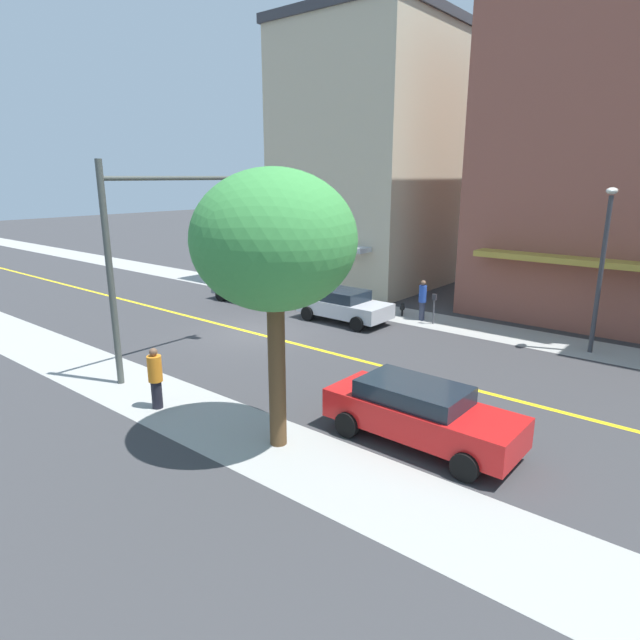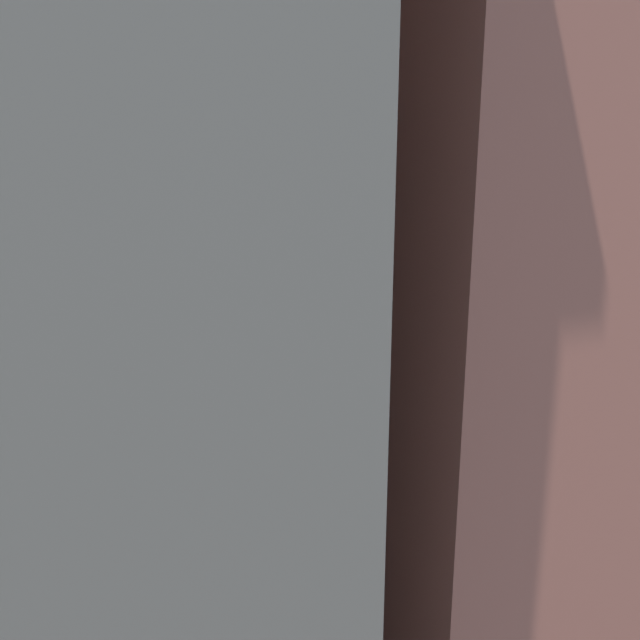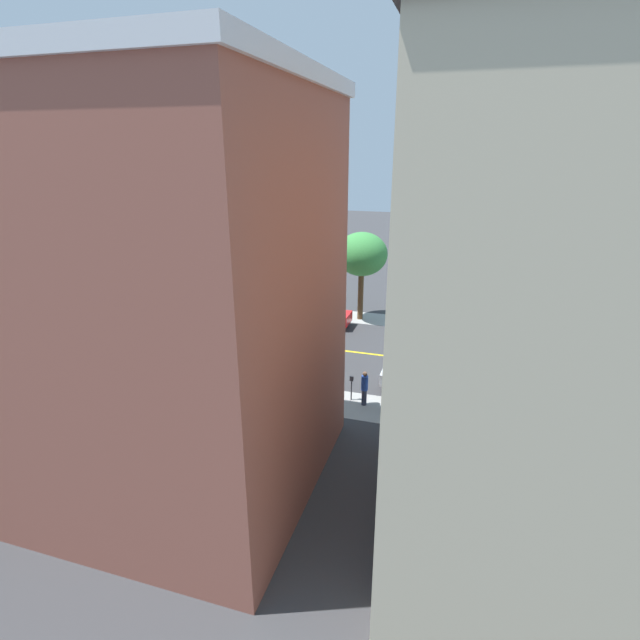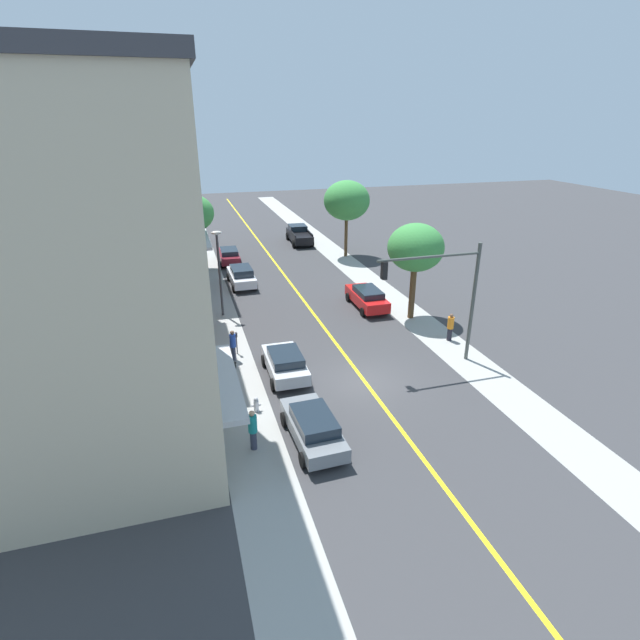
{
  "view_description": "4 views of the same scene",
  "coord_description": "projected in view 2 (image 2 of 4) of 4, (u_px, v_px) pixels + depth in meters",
  "views": [
    {
      "loc": [
        14.63,
        15.45,
        6.25
      ],
      "look_at": [
        2.44,
        5.5,
        2.01
      ],
      "focal_mm": 30.04,
      "sensor_mm": 36.0,
      "label": 1
    },
    {
      "loc": [
        -23.44,
        18.91,
        9.13
      ],
      "look_at": [
        1.25,
        7.62,
        1.61
      ],
      "focal_mm": 40.35,
      "sensor_mm": 36.0,
      "label": 2
    },
    {
      "loc": [
        -26.84,
        0.32,
        12.02
      ],
      "look_at": [
        -0.49,
        8.35,
        2.08
      ],
      "focal_mm": 26.78,
      "sensor_mm": 36.0,
      "label": 3
    },
    {
      "loc": [
        -8.52,
        -20.73,
        12.78
      ],
      "look_at": [
        -1.2,
        4.13,
        1.94
      ],
      "focal_mm": 27.47,
      "sensor_mm": 36.0,
      "label": 4
    }
  ],
  "objects": [
    {
      "name": "ground_plane",
      "position": [
        495.0,
        344.0,
        30.55
      ],
      "size": [
        140.0,
        140.0,
        0.0
      ],
      "primitive_type": "plane",
      "color": "#38383A"
    },
    {
      "name": "sidewalk_left",
      "position": [
        611.0,
        394.0,
        24.92
      ],
      "size": [
        2.58,
        126.0,
        0.01
      ],
      "primitive_type": "cube",
      "color": "#9E9E99",
      "rests_on": "ground"
    },
    {
      "name": "sidewalk_right",
      "position": [
        415.0,
        309.0,
        36.19
      ],
      "size": [
        2.58,
        126.0,
        0.01
      ],
      "primitive_type": "cube",
      "color": "#9E9E99",
      "rests_on": "ground"
    },
    {
      "name": "road_centerline_stripe",
      "position": [
        495.0,
        344.0,
        30.55
      ],
      "size": [
        0.2,
        126.0,
        0.0
      ],
      "primitive_type": "cube",
      "color": "yellow",
      "rests_on": "ground"
    },
    {
      "name": "tan_rowhouse",
      "position": [
        538.0,
        236.0,
        13.0
      ],
      "size": [
        11.1,
        10.55,
        14.24
      ],
      "rotation": [
        0.0,
        0.0,
        -1.57
      ],
      "color": "#935142",
      "rests_on": "ground"
    },
    {
      "name": "street_tree_right_corner",
      "position": [
        281.0,
        221.0,
        31.77
      ],
      "size": [
        3.67,
        3.67,
        6.46
      ],
      "color": "brown",
      "rests_on": "ground"
    },
    {
      "name": "fire_hydrant",
      "position": [
        625.0,
        374.0,
        25.79
      ],
      "size": [
        0.44,
        0.24,
        0.73
      ],
      "color": "silver",
      "rests_on": "ground"
    },
    {
      "name": "parking_meter",
      "position": [
        486.0,
        387.0,
        23.1
      ],
      "size": [
        0.12,
        0.18,
        1.34
      ],
      "color": "#4C4C51",
      "rests_on": "ground"
    },
    {
      "name": "traffic_light_mast",
      "position": [
        424.0,
        225.0,
        33.16
      ],
      "size": [
        5.83,
        0.32,
        6.72
      ],
      "rotation": [
        0.0,
        0.0,
        3.14
      ],
      "color": "#474C47",
      "rests_on": "ground"
    },
    {
      "name": "street_lamp",
      "position": [
        308.0,
        327.0,
        19.69
      ],
      "size": [
        0.7,
        0.36,
        5.88
      ],
      "color": "#38383D",
      "rests_on": "ground"
    },
    {
      "name": "red_sedan_right_curb",
      "position": [
        244.0,
        329.0,
        29.9
      ],
      "size": [
        1.99,
        4.74,
        1.47
      ],
      "rotation": [
        0.0,
        0.0,
        1.56
      ],
      "color": "red",
      "rests_on": "ground"
    },
    {
      "name": "silver_sedan_left_curb",
      "position": [
        523.0,
        358.0,
        26.31
      ],
      "size": [
        2.06,
        4.13,
        1.41
      ],
      "rotation": [
        0.0,
        0.0,
        1.56
      ],
      "color": "#B7BABF",
      "rests_on": "ground"
    },
    {
      "name": "white_sedan_left_curb",
      "position": [
        78.0,
        432.0,
        19.93
      ],
      "size": [
        2.05,
        4.57,
        1.57
      ],
      "rotation": [
        0.0,
        0.0,
        1.59
      ],
      "color": "silver",
      "rests_on": "ground"
    },
    {
      "name": "pedestrian_blue_shirt",
      "position": [
        509.0,
        384.0,
        23.12
      ],
      "size": [
        0.34,
        0.34,
        1.81
      ],
      "rotation": [
        0.0,
        0.0,
        2.04
      ],
      "color": "#33384C",
      "rests_on": "ground"
    },
    {
      "name": "pedestrian_orange_shirt",
      "position": [
        354.0,
        296.0,
        35.0
      ],
      "size": [
        0.39,
        0.39,
        1.75
      ],
      "rotation": [
        0.0,
        0.0,
        6.19
      ],
      "color": "black",
      "rests_on": "ground"
    },
    {
      "name": "small_dog",
      "position": [
        542.0,
        400.0,
        23.51
      ],
      "size": [
        0.66,
        0.48,
        0.51
      ],
      "rotation": [
        0.0,
        0.0,
        3.64
      ],
      "color": "black",
      "rests_on": "ground"
    }
  ]
}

